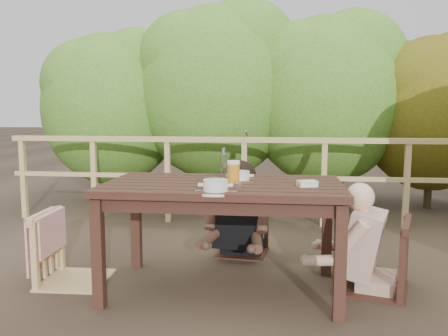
# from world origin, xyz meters

# --- Properties ---
(ground) EXTENTS (60.00, 60.00, 0.00)m
(ground) POSITION_xyz_m (0.00, 0.00, 0.00)
(ground) COLOR #473628
(ground) RESTS_ON ground
(table) EXTENTS (1.70, 0.95, 0.78)m
(table) POSITION_xyz_m (0.00, 0.00, 0.39)
(table) COLOR #321A13
(table) RESTS_ON ground
(chair_left) EXTENTS (0.52, 0.52, 1.02)m
(chair_left) POSITION_xyz_m (-1.16, 0.03, 0.51)
(chair_left) COLOR tan
(chair_left) RESTS_ON ground
(chair_far) EXTENTS (0.49, 0.49, 0.90)m
(chair_far) POSITION_xyz_m (0.07, 0.89, 0.45)
(chair_far) COLOR #321A13
(chair_far) RESTS_ON ground
(chair_right) EXTENTS (0.63, 0.63, 1.02)m
(chair_right) POSITION_xyz_m (1.10, 0.14, 0.51)
(chair_right) COLOR #321A13
(chair_right) RESTS_ON ground
(woman) EXTENTS (0.61, 0.72, 1.34)m
(woman) POSITION_xyz_m (0.07, 0.91, 0.67)
(woman) COLOR black
(woman) RESTS_ON ground
(diner_right) EXTENTS (0.77, 0.69, 1.30)m
(diner_right) POSITION_xyz_m (1.13, 0.14, 0.65)
(diner_right) COLOR tan
(diner_right) RESTS_ON ground
(railing) EXTENTS (5.60, 0.10, 1.01)m
(railing) POSITION_xyz_m (0.00, 2.00, 0.51)
(railing) COLOR tan
(railing) RESTS_ON ground
(hedge_row) EXTENTS (6.60, 1.60, 3.80)m
(hedge_row) POSITION_xyz_m (0.40, 3.20, 1.90)
(hedge_row) COLOR #427022
(hedge_row) RESTS_ON ground
(soup_near) EXTENTS (0.27, 0.27, 0.09)m
(soup_near) POSITION_xyz_m (-0.01, -0.35, 0.83)
(soup_near) COLOR silver
(soup_near) RESTS_ON table
(soup_far) EXTENTS (0.25, 0.25, 0.08)m
(soup_far) POSITION_xyz_m (0.11, 0.15, 0.83)
(soup_far) COLOR silver
(soup_far) RESTS_ON table
(bread_roll) EXTENTS (0.13, 0.10, 0.07)m
(bread_roll) POSITION_xyz_m (-0.00, -0.25, 0.82)
(bread_roll) COLOR #B06629
(bread_roll) RESTS_ON table
(beer_glass) EXTENTS (0.09, 0.09, 0.18)m
(beer_glass) POSITION_xyz_m (0.08, -0.01, 0.87)
(beer_glass) COLOR orange
(beer_glass) RESTS_ON table
(bottle) EXTENTS (0.06, 0.06, 0.25)m
(bottle) POSITION_xyz_m (-0.02, 0.20, 0.91)
(bottle) COLOR white
(bottle) RESTS_ON table
(tumbler) EXTENTS (0.06, 0.06, 0.07)m
(tumbler) POSITION_xyz_m (0.13, -0.28, 0.82)
(tumbler) COLOR silver
(tumbler) RESTS_ON table
(butter_tub) EXTENTS (0.15, 0.13, 0.06)m
(butter_tub) POSITION_xyz_m (0.59, -0.10, 0.81)
(butter_tub) COLOR silver
(butter_tub) RESTS_ON table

